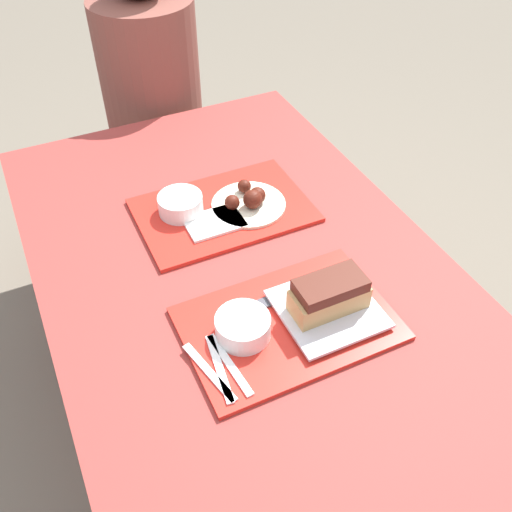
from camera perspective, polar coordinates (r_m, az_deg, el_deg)
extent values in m
plane|color=#706656|center=(1.95, -0.82, -16.57)|extent=(12.00, 12.00, 0.00)
cube|color=maroon|center=(1.38, -1.11, -1.75)|extent=(0.94, 1.53, 0.04)
cylinder|color=maroon|center=(2.07, -19.47, -0.06)|extent=(0.07, 0.07, 0.69)
cylinder|color=maroon|center=(2.22, 1.33, 6.19)|extent=(0.07, 0.07, 0.69)
cube|color=maroon|center=(2.28, -11.52, 9.79)|extent=(0.89, 0.28, 0.04)
cylinder|color=maroon|center=(2.38, -19.58, 2.43)|extent=(0.06, 0.06, 0.44)
cylinder|color=maroon|center=(2.50, -2.28, 7.54)|extent=(0.06, 0.06, 0.44)
cube|color=red|center=(1.24, 3.23, -6.75)|extent=(0.45, 0.30, 0.01)
cube|color=red|center=(1.52, -3.28, 4.58)|extent=(0.45, 0.30, 0.01)
cylinder|color=white|center=(1.19, -1.32, -7.09)|extent=(0.12, 0.12, 0.05)
cylinder|color=beige|center=(1.18, -1.34, -6.51)|extent=(0.10, 0.10, 0.01)
cylinder|color=beige|center=(1.26, 7.13, -5.47)|extent=(0.19, 0.19, 0.01)
cube|color=silver|center=(1.25, 7.16, -5.23)|extent=(0.21, 0.21, 0.01)
cube|color=tan|center=(1.23, 7.29, -4.27)|extent=(0.17, 0.08, 0.05)
cube|color=#4C1E14|center=(1.20, 7.46, -2.94)|extent=(0.15, 0.08, 0.03)
cube|color=white|center=(1.16, -3.68, -11.13)|extent=(0.04, 0.17, 0.00)
cube|color=white|center=(1.17, -2.66, -10.77)|extent=(0.03, 0.17, 0.00)
cube|color=white|center=(1.16, -4.70, -11.50)|extent=(0.05, 0.17, 0.00)
cube|color=#3F3F47|center=(1.27, 1.11, -4.64)|extent=(0.04, 0.03, 0.01)
cylinder|color=white|center=(1.50, -7.56, 5.15)|extent=(0.12, 0.12, 0.05)
cylinder|color=beige|center=(1.49, -7.62, 5.72)|extent=(0.10, 0.10, 0.01)
cylinder|color=beige|center=(1.52, -0.75, 5.18)|extent=(0.20, 0.20, 0.01)
sphere|color=#4C190F|center=(1.51, 0.14, 6.09)|extent=(0.04, 0.04, 0.04)
sphere|color=#4C190F|center=(1.55, -1.18, 7.00)|extent=(0.04, 0.04, 0.04)
sphere|color=#4C190F|center=(1.49, -2.41, 5.38)|extent=(0.04, 0.04, 0.04)
sphere|color=#4C190F|center=(1.49, -0.33, 5.69)|extent=(0.05, 0.05, 0.05)
cube|color=white|center=(1.47, -4.19, 3.37)|extent=(0.15, 0.10, 0.01)
cylinder|color=brown|center=(2.15, -10.51, 16.96)|extent=(0.35, 0.35, 0.56)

